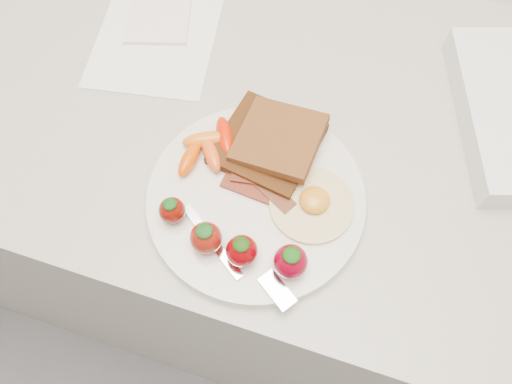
% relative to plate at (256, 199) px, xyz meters
% --- Properties ---
extents(counter, '(2.00, 0.60, 0.90)m').
position_rel_plate_xyz_m(counter, '(0.02, 0.15, -0.46)').
color(counter, gray).
rests_on(counter, ground).
extents(plate, '(0.27, 0.27, 0.02)m').
position_rel_plate_xyz_m(plate, '(0.00, 0.00, 0.00)').
color(plate, silver).
rests_on(plate, counter).
extents(toast_lower, '(0.14, 0.14, 0.01)m').
position_rel_plate_xyz_m(toast_lower, '(-0.01, 0.07, 0.02)').
color(toast_lower, black).
rests_on(toast_lower, plate).
extents(toast_upper, '(0.11, 0.11, 0.02)m').
position_rel_plate_xyz_m(toast_upper, '(0.01, 0.08, 0.03)').
color(toast_upper, '#482712').
rests_on(toast_upper, toast_lower).
extents(fried_egg, '(0.13, 0.13, 0.02)m').
position_rel_plate_xyz_m(fried_egg, '(0.07, 0.01, 0.01)').
color(fried_egg, beige).
rests_on(fried_egg, plate).
extents(bacon_strips, '(0.10, 0.06, 0.01)m').
position_rel_plate_xyz_m(bacon_strips, '(0.00, 0.01, 0.01)').
color(bacon_strips, '#4F200E').
rests_on(bacon_strips, plate).
extents(baby_carrots, '(0.08, 0.10, 0.02)m').
position_rel_plate_xyz_m(baby_carrots, '(-0.08, 0.04, 0.02)').
color(baby_carrots, orange).
rests_on(baby_carrots, plate).
extents(strawberries, '(0.18, 0.06, 0.05)m').
position_rel_plate_xyz_m(strawberries, '(-0.00, -0.07, 0.03)').
color(strawberries, '#600B04').
rests_on(strawberries, plate).
extents(fork, '(0.16, 0.09, 0.00)m').
position_rel_plate_xyz_m(fork, '(0.01, -0.09, 0.01)').
color(fork, white).
rests_on(fork, plate).
extents(paper_sheet, '(0.21, 0.26, 0.00)m').
position_rel_plate_xyz_m(paper_sheet, '(-0.23, 0.22, -0.01)').
color(paper_sheet, white).
rests_on(paper_sheet, counter).
extents(notepad, '(0.13, 0.16, 0.01)m').
position_rel_plate_xyz_m(notepad, '(-0.24, 0.26, -0.00)').
color(notepad, silver).
rests_on(notepad, paper_sheet).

